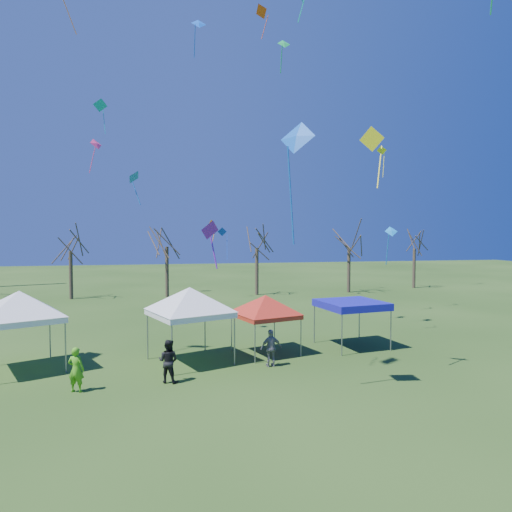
{
  "coord_description": "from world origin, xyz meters",
  "views": [
    {
      "loc": [
        -2.83,
        -18.28,
        5.85
      ],
      "look_at": [
        1.58,
        3.0,
        4.77
      ],
      "focal_mm": 32.0,
      "sensor_mm": 36.0,
      "label": 1
    }
  ],
  "objects": [
    {
      "name": "person_dark",
      "position": [
        -2.62,
        -0.31,
        0.85
      ],
      "size": [
        1.01,
        0.92,
        1.69
      ],
      "primitive_type": "imported",
      "rotation": [
        0.0,
        0.0,
        2.72
      ],
      "color": "black",
      "rests_on": "ground"
    },
    {
      "name": "kite_11",
      "position": [
        -4.69,
        14.68,
        9.76
      ],
      "size": [
        1.22,
        1.35,
        2.39
      ],
      "rotation": [
        0.0,
        0.0,
        4.19
      ],
      "color": "blue",
      "rests_on": "ground"
    },
    {
      "name": "kite_1",
      "position": [
        -0.92,
        0.15,
        5.96
      ],
      "size": [
        0.99,
        0.86,
        2.0
      ],
      "rotation": [
        0.0,
        0.0,
        3.7
      ],
      "color": "purple",
      "rests_on": "ground"
    },
    {
      "name": "kite_13",
      "position": [
        -7.9,
        20.45,
        12.99
      ],
      "size": [
        1.29,
        1.31,
        2.83
      ],
      "rotation": [
        0.0,
        0.0,
        0.82
      ],
      "color": "#F43678",
      "rests_on": "ground"
    },
    {
      "name": "kite_12",
      "position": [
        18.63,
        23.81,
        14.03
      ],
      "size": [
        1.21,
        1.19,
        3.12
      ],
      "rotation": [
        0.0,
        0.0,
        2.4
      ],
      "color": "#F2FA1A",
      "rests_on": "ground"
    },
    {
      "name": "kite_2",
      "position": [
        -8.08,
        25.02,
        17.29
      ],
      "size": [
        1.49,
        1.22,
        3.13
      ],
      "rotation": [
        0.0,
        0.0,
        3.5
      ],
      "color": "#0B98AF",
      "rests_on": "ground"
    },
    {
      "name": "tent_white_mid",
      "position": [
        -1.61,
        2.4,
        3.18
      ],
      "size": [
        4.18,
        4.18,
        3.95
      ],
      "rotation": [
        0.0,
        0.0,
        0.37
      ],
      "color": "gray",
      "rests_on": "ground"
    },
    {
      "name": "kite_5",
      "position": [
        1.69,
        -3.28,
        9.06
      ],
      "size": [
        1.41,
        1.4,
        4.27
      ],
      "rotation": [
        0.0,
        0.0,
        5.52
      ],
      "color": "blue",
      "rests_on": "ground"
    },
    {
      "name": "kite_3",
      "position": [
        6.18,
        22.63,
        25.75
      ],
      "size": [
        1.44,
        1.61,
        3.29
      ],
      "rotation": [
        0.0,
        0.0,
        2.13
      ],
      "color": "#E44B0C",
      "rests_on": "ground"
    },
    {
      "name": "kite_19",
      "position": [
        1.63,
        22.39,
        6.69
      ],
      "size": [
        0.73,
        0.75,
        1.95
      ],
      "rotation": [
        0.0,
        0.0,
        2.3
      ],
      "color": "orange",
      "rests_on": "ground"
    },
    {
      "name": "kite_18",
      "position": [
        4.19,
        7.7,
        16.76
      ],
      "size": [
        0.8,
        0.56,
        1.98
      ],
      "rotation": [
        0.0,
        0.0,
        0.03
      ],
      "color": "green",
      "rests_on": "ground"
    },
    {
      "name": "tree_5",
      "position": [
        23.72,
        26.07,
        5.73
      ],
      "size": [
        3.39,
        3.39,
        7.46
      ],
      "color": "#3D2D21",
      "rests_on": "ground"
    },
    {
      "name": "kite_27",
      "position": [
        5.4,
        -1.32,
        9.56
      ],
      "size": [
        0.96,
        0.91,
        2.49
      ],
      "rotation": [
        0.0,
        0.0,
        2.43
      ],
      "color": "yellow",
      "rests_on": "ground"
    },
    {
      "name": "kite_22",
      "position": [
        2.11,
        19.11,
        5.88
      ],
      "size": [
        0.87,
        0.84,
        2.68
      ],
      "rotation": [
        0.0,
        0.0,
        3.01
      ],
      "color": "#113EBF",
      "rests_on": "ground"
    },
    {
      "name": "tree_4",
      "position": [
        15.36,
        24.0,
        6.06
      ],
      "size": [
        3.58,
        3.58,
        7.89
      ],
      "color": "#3D2D21",
      "rests_on": "ground"
    },
    {
      "name": "tent_white_west",
      "position": [
        -8.78,
        2.58,
        3.18
      ],
      "size": [
        4.19,
        4.19,
        3.95
      ],
      "rotation": [
        0.0,
        0.0,
        0.42
      ],
      "color": "gray",
      "rests_on": "ground"
    },
    {
      "name": "tree_1",
      "position": [
        -10.77,
        24.65,
        5.79
      ],
      "size": [
        3.42,
        3.42,
        7.54
      ],
      "color": "#3D2D21",
      "rests_on": "ground"
    },
    {
      "name": "person_green",
      "position": [
        -5.97,
        -0.72,
        0.84
      ],
      "size": [
        0.7,
        0.56,
        1.67
      ],
      "primitive_type": "imported",
      "rotation": [
        0.0,
        0.0,
        2.84
      ],
      "color": "#4FAF1C",
      "rests_on": "ground"
    },
    {
      "name": "tent_red",
      "position": [
        2.07,
        3.11,
        2.67
      ],
      "size": [
        3.6,
        3.6,
        3.31
      ],
      "rotation": [
        0.0,
        0.0,
        0.29
      ],
      "color": "gray",
      "rests_on": "ground"
    },
    {
      "name": "kite_17",
      "position": [
        11.38,
        8.21,
        5.92
      ],
      "size": [
        0.91,
        0.71,
        2.48
      ],
      "rotation": [
        0.0,
        0.0,
        6.11
      ],
      "color": "#168CEF",
      "rests_on": "ground"
    },
    {
      "name": "kite_24",
      "position": [
        -0.43,
        10.91,
        18.9
      ],
      "size": [
        1.0,
        0.73,
        2.44
      ],
      "rotation": [
        0.0,
        0.0,
        0.08
      ],
      "color": "blue",
      "rests_on": "ground"
    },
    {
      "name": "tree_3",
      "position": [
        6.03,
        24.04,
        6.08
      ],
      "size": [
        3.59,
        3.59,
        7.91
      ],
      "color": "#3D2D21",
      "rests_on": "ground"
    },
    {
      "name": "ground",
      "position": [
        0.0,
        0.0,
        0.0
      ],
      "size": [
        140.0,
        140.0,
        0.0
      ],
      "primitive_type": "plane",
      "color": "#234115",
      "rests_on": "ground"
    },
    {
      "name": "person_grey",
      "position": [
        1.84,
        0.96,
        0.82
      ],
      "size": [
        0.99,
        0.47,
        1.64
      ],
      "primitive_type": "imported",
      "rotation": [
        0.0,
        0.0,
        3.22
      ],
      "color": "slate",
      "rests_on": "ground"
    },
    {
      "name": "tree_2",
      "position": [
        -2.37,
        24.38,
        6.29
      ],
      "size": [
        3.71,
        3.71,
        8.18
      ],
      "color": "#3D2D21",
      "rests_on": "ground"
    },
    {
      "name": "tent_blue",
      "position": [
        6.72,
        3.55,
        2.17
      ],
      "size": [
        3.42,
        3.42,
        2.36
      ],
      "rotation": [
        0.0,
        0.0,
        0.15
      ],
      "color": "gray",
      "rests_on": "ground"
    }
  ]
}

